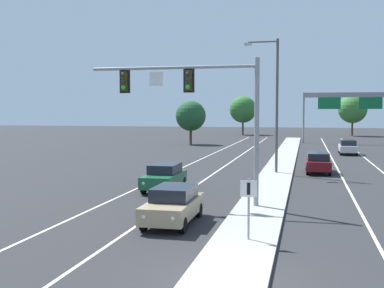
# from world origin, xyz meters

# --- Properties ---
(ground_plane) EXTENTS (260.00, 260.00, 0.00)m
(ground_plane) POSITION_xyz_m (0.00, 0.00, 0.00)
(ground_plane) COLOR #28282B
(median_island) EXTENTS (2.40, 110.00, 0.15)m
(median_island) POSITION_xyz_m (0.00, 18.00, 0.07)
(median_island) COLOR #9E9B93
(median_island) RESTS_ON ground
(lane_stripe_oncoming_center) EXTENTS (0.14, 100.00, 0.01)m
(lane_stripe_oncoming_center) POSITION_xyz_m (-4.70, 25.00, 0.00)
(lane_stripe_oncoming_center) COLOR silver
(lane_stripe_oncoming_center) RESTS_ON ground
(lane_stripe_receding_center) EXTENTS (0.14, 100.00, 0.01)m
(lane_stripe_receding_center) POSITION_xyz_m (4.70, 25.00, 0.00)
(lane_stripe_receding_center) COLOR silver
(lane_stripe_receding_center) RESTS_ON ground
(edge_stripe_left) EXTENTS (0.14, 100.00, 0.01)m
(edge_stripe_left) POSITION_xyz_m (-8.00, 25.00, 0.00)
(edge_stripe_left) COLOR silver
(edge_stripe_left) RESTS_ON ground
(overhead_signal_mast) EXTENTS (8.60, 0.44, 7.20)m
(overhead_signal_mast) POSITION_xyz_m (-3.01, 10.41, 5.39)
(overhead_signal_mast) COLOR gray
(overhead_signal_mast) RESTS_ON median_island
(median_sign_post) EXTENTS (0.60, 0.10, 2.20)m
(median_sign_post) POSITION_xyz_m (0.15, 4.01, 1.59)
(median_sign_post) COLOR gray
(median_sign_post) RESTS_ON median_island
(street_lamp_median) EXTENTS (2.58, 0.28, 10.00)m
(street_lamp_median) POSITION_xyz_m (-0.26, 23.83, 5.79)
(street_lamp_median) COLOR #4C4C51
(street_lamp_median) RESTS_ON median_island
(car_oncoming_tan) EXTENTS (1.84, 4.48, 1.58)m
(car_oncoming_tan) POSITION_xyz_m (-3.33, 6.42, 0.82)
(car_oncoming_tan) COLOR tan
(car_oncoming_tan) RESTS_ON ground
(car_oncoming_green) EXTENTS (1.85, 4.48, 1.58)m
(car_oncoming_green) POSITION_xyz_m (-6.18, 14.75, 0.82)
(car_oncoming_green) COLOR #195633
(car_oncoming_green) RESTS_ON ground
(car_receding_darkred) EXTENTS (1.87, 4.49, 1.58)m
(car_receding_darkred) POSITION_xyz_m (3.05, 25.31, 0.82)
(car_receding_darkred) COLOR #5B0F14
(car_receding_darkred) RESTS_ON ground
(car_receding_silver) EXTENTS (1.85, 4.48, 1.58)m
(car_receding_silver) POSITION_xyz_m (6.60, 42.62, 0.82)
(car_receding_silver) COLOR #B7B7BC
(car_receding_silver) RESTS_ON ground
(highway_sign_gantry) EXTENTS (13.28, 0.42, 7.50)m
(highway_sign_gantry) POSITION_xyz_m (8.20, 60.99, 6.16)
(highway_sign_gantry) COLOR gray
(highway_sign_gantry) RESTS_ON ground
(tree_far_left_c) EXTENTS (5.36, 5.36, 7.76)m
(tree_far_left_c) POSITION_xyz_m (-10.27, 84.32, 5.07)
(tree_far_left_c) COLOR #4C3823
(tree_far_left_c) RESTS_ON ground
(tree_far_left_b) EXTENTS (4.31, 4.31, 6.23)m
(tree_far_left_b) POSITION_xyz_m (-13.95, 54.47, 4.07)
(tree_far_left_b) COLOR #4C3823
(tree_far_left_b) RESTS_ON ground
(tree_far_right_b) EXTENTS (5.45, 5.45, 7.88)m
(tree_far_right_b) POSITION_xyz_m (10.65, 84.26, 5.15)
(tree_far_right_b) COLOR #4C3823
(tree_far_right_b) RESTS_ON ground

